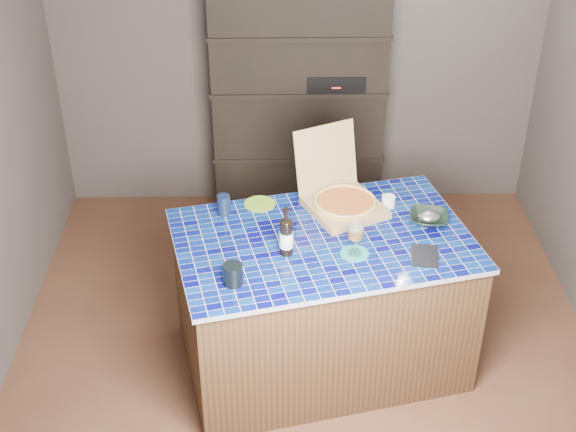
{
  "coord_description": "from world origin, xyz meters",
  "views": [
    {
      "loc": [
        -0.17,
        -3.69,
        3.31
      ],
      "look_at": [
        -0.1,
        0.0,
        0.94
      ],
      "focal_mm": 50.0,
      "sensor_mm": 36.0,
      "label": 1
    }
  ],
  "objects_px": {
    "kitchen_island": "(321,301)",
    "wine_glass": "(356,232)",
    "pizza_box": "(343,200)",
    "dvd_case": "(425,256)",
    "mead_bottle": "(286,236)",
    "bowl": "(429,218)"
  },
  "relations": [
    {
      "from": "wine_glass",
      "to": "pizza_box",
      "type": "bearing_deg",
      "value": 93.88
    },
    {
      "from": "wine_glass",
      "to": "dvd_case",
      "type": "xyz_separation_m",
      "value": [
        0.36,
        -0.03,
        -0.13
      ]
    },
    {
      "from": "pizza_box",
      "to": "mead_bottle",
      "type": "distance_m",
      "value": 0.55
    },
    {
      "from": "kitchen_island",
      "to": "mead_bottle",
      "type": "distance_m",
      "value": 0.6
    },
    {
      "from": "bowl",
      "to": "wine_glass",
      "type": "bearing_deg",
      "value": -145.92
    },
    {
      "from": "dvd_case",
      "to": "bowl",
      "type": "xyz_separation_m",
      "value": [
        0.07,
        0.33,
        0.02
      ]
    },
    {
      "from": "dvd_case",
      "to": "kitchen_island",
      "type": "bearing_deg",
      "value": 169.2
    },
    {
      "from": "kitchen_island",
      "to": "wine_glass",
      "type": "xyz_separation_m",
      "value": [
        0.16,
        -0.15,
        0.57
      ]
    },
    {
      "from": "wine_glass",
      "to": "dvd_case",
      "type": "distance_m",
      "value": 0.39
    },
    {
      "from": "kitchen_island",
      "to": "bowl",
      "type": "xyz_separation_m",
      "value": [
        0.59,
        0.15,
        0.46
      ]
    },
    {
      "from": "kitchen_island",
      "to": "pizza_box",
      "type": "height_order",
      "value": "pizza_box"
    },
    {
      "from": "pizza_box",
      "to": "wine_glass",
      "type": "relative_size",
      "value": 3.01
    },
    {
      "from": "pizza_box",
      "to": "dvd_case",
      "type": "distance_m",
      "value": 0.62
    },
    {
      "from": "kitchen_island",
      "to": "pizza_box",
      "type": "distance_m",
      "value": 0.59
    },
    {
      "from": "kitchen_island",
      "to": "dvd_case",
      "type": "bearing_deg",
      "value": -32.71
    },
    {
      "from": "pizza_box",
      "to": "dvd_case",
      "type": "relative_size",
      "value": 3.09
    },
    {
      "from": "pizza_box",
      "to": "dvd_case",
      "type": "xyz_separation_m",
      "value": [
        0.39,
        -0.48,
        -0.05
      ]
    },
    {
      "from": "wine_glass",
      "to": "bowl",
      "type": "relative_size",
      "value": 0.92
    },
    {
      "from": "kitchen_island",
      "to": "mead_bottle",
      "type": "relative_size",
      "value": 6.35
    },
    {
      "from": "pizza_box",
      "to": "wine_glass",
      "type": "xyz_separation_m",
      "value": [
        0.03,
        -0.45,
        0.08
      ]
    },
    {
      "from": "kitchen_island",
      "to": "wine_glass",
      "type": "distance_m",
      "value": 0.61
    },
    {
      "from": "pizza_box",
      "to": "wine_glass",
      "type": "height_order",
      "value": "pizza_box"
    }
  ]
}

